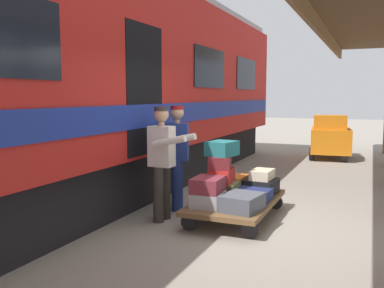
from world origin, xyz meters
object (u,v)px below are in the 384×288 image
at_px(suitcase_slate_roller, 242,202).
at_px(suitcase_burgundy_valise, 208,185).
at_px(suitcase_teal_softside, 222,148).
at_px(luggage_cart, 236,202).
at_px(suitcase_red_plastic, 222,175).
at_px(suitcase_gray_aluminum, 208,199).
at_px(porter_in_overalls, 176,154).
at_px(suitcase_orange_carryall, 232,183).
at_px(suitcase_black_hardshell, 261,186).
at_px(suitcase_maroon_trunk, 220,162).
at_px(porter_by_door, 163,159).
at_px(train_car, 67,84).
at_px(suitcase_navy_fabric, 252,196).
at_px(suitcase_cream_canvas, 262,174).
at_px(suitcase_olive_duffel, 221,190).
at_px(baggage_tug, 330,138).

bearing_deg(suitcase_slate_roller, suitcase_burgundy_valise, -4.26).
relative_size(suitcase_teal_softside, suitcase_burgundy_valise, 0.81).
distance_m(luggage_cart, suitcase_red_plastic, 0.46).
xyz_separation_m(suitcase_gray_aluminum, porter_in_overalls, (0.82, -0.69, 0.53)).
bearing_deg(suitcase_gray_aluminum, suitcase_slate_roller, 180.00).
xyz_separation_m(suitcase_orange_carryall, suitcase_burgundy_valise, (0.01, 1.05, 0.18)).
relative_size(suitcase_black_hardshell, suitcase_maroon_trunk, 0.97).
relative_size(suitcase_gray_aluminum, porter_by_door, 0.28).
distance_m(suitcase_slate_roller, suitcase_red_plastic, 0.75).
height_order(suitcase_maroon_trunk, suitcase_teal_softside, suitcase_teal_softside).
relative_size(train_car, suitcase_navy_fabric, 25.97).
bearing_deg(suitcase_cream_canvas, suitcase_olive_duffel, 46.53).
xyz_separation_m(suitcase_slate_roller, porter_in_overalls, (1.32, -0.69, 0.52)).
bearing_deg(suitcase_teal_softside, luggage_cart, 175.22).
bearing_deg(suitcase_orange_carryall, suitcase_burgundy_valise, 89.21).
height_order(suitcase_black_hardshell, porter_in_overalls, porter_in_overalls).
bearing_deg(suitcase_cream_canvas, suitcase_gray_aluminum, 64.69).
bearing_deg(suitcase_orange_carryall, porter_in_overalls, 25.92).
relative_size(suitcase_cream_canvas, baggage_tug, 0.25).
height_order(suitcase_red_plastic, porter_by_door, porter_by_door).
distance_m(suitcase_red_plastic, suitcase_teal_softside, 0.41).
bearing_deg(porter_by_door, train_car, -7.26).
height_order(train_car, suitcase_cream_canvas, train_car).
bearing_deg(porter_in_overalls, luggage_cart, 172.41).
bearing_deg(suitcase_black_hardshell, suitcase_burgundy_valise, 64.08).
distance_m(train_car, suitcase_red_plastic, 3.03).
bearing_deg(baggage_tug, suitcase_gray_aluminum, 82.57).
bearing_deg(suitcase_navy_fabric, train_car, 4.84).
bearing_deg(baggage_tug, suitcase_red_plastic, 82.18).
bearing_deg(suitcase_cream_canvas, baggage_tug, -94.18).
xyz_separation_m(suitcase_orange_carryall, porter_by_door, (0.73, 1.05, 0.50)).
relative_size(suitcase_maroon_trunk, suitcase_cream_canvas, 1.16).
bearing_deg(porter_by_door, suitcase_orange_carryall, -124.83).
bearing_deg(train_car, suitcase_teal_softside, -173.85).
relative_size(suitcase_burgundy_valise, suitcase_cream_canvas, 1.16).
xyz_separation_m(suitcase_slate_roller, suitcase_teal_softside, (0.49, -0.56, 0.66)).
bearing_deg(train_car, suitcase_burgundy_valise, 174.81).
relative_size(train_car, suitcase_burgundy_valise, 30.17).
distance_m(train_car, suitcase_orange_carryall, 3.22).
distance_m(suitcase_black_hardshell, suitcase_teal_softside, 0.97).
distance_m(suitcase_slate_roller, suitcase_teal_softside, 0.99).
xyz_separation_m(suitcase_cream_canvas, baggage_tug, (-0.47, -6.48, 0.02)).
height_order(suitcase_burgundy_valise, porter_by_door, porter_by_door).
bearing_deg(train_car, suitcase_slate_roller, 174.96).
height_order(suitcase_gray_aluminum, suitcase_teal_softside, suitcase_teal_softside).
bearing_deg(suitcase_orange_carryall, suitcase_black_hardshell, 180.00).
xyz_separation_m(suitcase_red_plastic, suitcase_maroon_trunk, (0.04, -0.03, 0.20)).
bearing_deg(train_car, suitcase_olive_duffel, -174.26).
height_order(suitcase_navy_fabric, porter_by_door, porter_by_door).
distance_m(suitcase_burgundy_valise, baggage_tug, 7.59).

